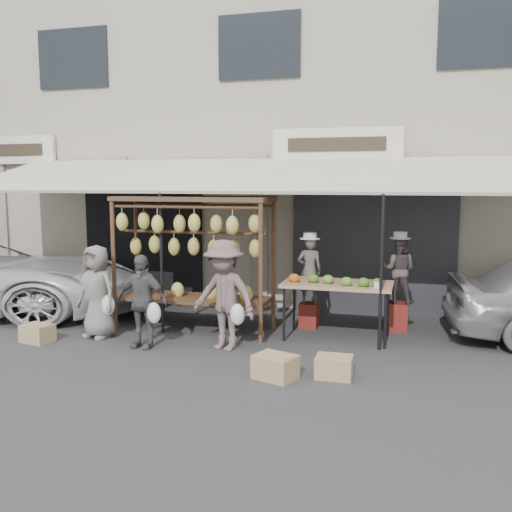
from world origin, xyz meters
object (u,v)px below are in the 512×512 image
Objects in this scene: crate_near_b at (334,367)px; vendor_right at (399,270)px; banana_rack at (192,238)px; customer_mid at (142,301)px; crate_near_a at (275,367)px; produce_table at (337,285)px; vendor_left at (310,270)px; crate_far at (37,333)px; customer_right at (224,295)px; customer_left at (97,292)px.

vendor_right is at bearing 75.03° from crate_near_b.
crate_near_b is at bearing -31.91° from banana_rack.
crate_near_a is at bearing -17.11° from customer_mid.
vendor_left is (-0.55, 0.60, 0.12)m from produce_table.
vendor_right is at bearing 22.57° from crate_far.
banana_rack is at bearing 152.16° from customer_right.
banana_rack is 5.74× the size of crate_far.
crate_near_b is (2.56, -1.60, -1.43)m from banana_rack.
banana_rack is at bearing 43.67° from customer_left.
vendor_right is at bearing 63.62° from crate_near_a.
crate_near_a is at bearing -28.78° from customer_right.
crate_near_b is at bearing -4.39° from crate_far.
produce_table is at bearing 76.35° from crate_near_a.
banana_rack is 2.97m from crate_near_a.
vendor_right reaches higher than crate_near_a.
vendor_right is (1.46, 0.20, 0.04)m from vendor_left.
customer_right is at bearing -44.24° from banana_rack.
vendor_right reaches higher than customer_mid.
crate_near_a is (1.85, -1.84, -1.41)m from banana_rack.
produce_table is at bearing 4.64° from banana_rack.
crate_near_b is at bearing -83.01° from produce_table.
banana_rack is 5.64× the size of crate_near_b.
vendor_left is at bearing 42.11° from customer_mid.
produce_table is 1.82m from customer_right.
vendor_right reaches higher than customer_left.
customer_mid is 2.79× the size of crate_near_a.
vendor_left is 0.76× the size of customer_left.
vendor_right is 2.20× the size of crate_near_a.
customer_left is at bearing 161.02° from crate_near_a.
vendor_right is 5.87m from crate_far.
customer_mid is at bearing -111.32° from banana_rack.
vendor_left is 0.80× the size of customer_mid.
vendor_left is 2.87m from customer_mid.
produce_table is 1.51× the size of vendor_left.
customer_left is at bearing 29.27° from vendor_right.
produce_table is 2.21m from crate_near_a.
vendor_left is 2.45× the size of crate_near_b.
crate_near_a is (1.04, -1.04, -0.67)m from customer_right.
vendor_right is (0.91, 0.80, 0.16)m from produce_table.
crate_near_a is 4.00m from crate_far.
vendor_left is at bearing 74.69° from customer_right.
vendor_left is 2.65m from crate_near_b.
banana_rack is at bearing 148.09° from crate_near_b.
customer_right is at bearing 44.83° from vendor_right.
customer_right is (-2.44, -1.79, -0.21)m from vendor_right.
customer_mid reaches higher than produce_table.
crate_near_b is (-0.69, -2.59, -0.89)m from vendor_right.
banana_rack is at bearing 25.56° from vendor_right.
customer_left reaches higher than crate_far.
customer_right reaches higher than crate_far.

